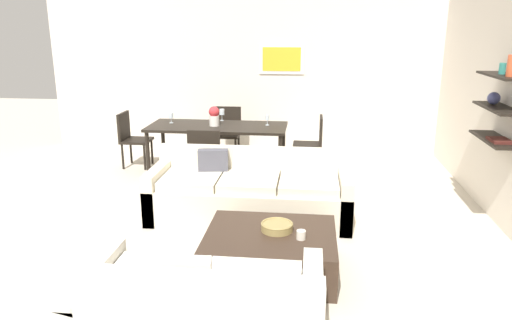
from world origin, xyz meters
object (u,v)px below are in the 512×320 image
Objects in this scene: dining_table at (218,130)px; dining_chair_left_far at (131,136)px; decorative_bowl at (277,226)px; dining_chair_right_far at (313,141)px; wine_glass_head at (222,112)px; coffee_table at (270,252)px; centerpiece_vase at (214,116)px; sofa_beige at (250,194)px; dining_chair_foot at (206,156)px; candle_jar at (301,235)px; wine_glass_left_far at (171,116)px; loveseat_white at (200,313)px; wine_glass_right_far at (267,118)px; dining_chair_head at (227,130)px.

dining_chair_left_far is at bearing 172.14° from dining_table.
decorative_bowl is 0.34× the size of dining_chair_right_far.
coffee_table is at bearing -72.44° from wine_glass_head.
dining_table is at bearing 38.08° from centerpiece_vase.
dining_table is 0.23m from centerpiece_vase.
dining_chair_foot reaches higher than sofa_beige.
dining_table reaches higher than candle_jar.
decorative_bowl is 0.34× the size of dining_chair_foot.
dining_chair_foot is (-0.71, 0.87, 0.21)m from sofa_beige.
candle_jar is 0.09× the size of dining_chair_left_far.
dining_table is 0.43m from wine_glass_head.
dining_chair_foot is 5.53× the size of wine_glass_left_far.
dining_chair_foot is at bearing -90.00° from dining_table.
loveseat_white is 4.67m from wine_glass_head.
dining_chair_left_far is 4.72× the size of wine_glass_head.
wine_glass_right_far reaches higher than decorative_bowl.
dining_chair_foot is 1.29m from wine_glass_head.
loveseat_white reaches higher than decorative_bowl.
dining_chair_left_far is 2.23m from wine_glass_right_far.
sofa_beige is at bearing -41.53° from dining_chair_left_far.
wine_glass_head reaches higher than wine_glass_right_far.
dining_chair_foot is 4.72× the size of wine_glass_head.
wine_glass_head is (0.75, 0.27, 0.02)m from wine_glass_left_far.
coffee_table is at bearing -74.44° from sofa_beige.
centerpiece_vase reaches higher than candle_jar.
centerpiece_vase reaches higher than loveseat_white.
dining_chair_foot is at bearing 129.52° from sofa_beige.
coffee_table is at bearing -51.74° from dining_chair_left_far.
sofa_beige is at bearing 89.21° from loveseat_white.
dining_table is at bearing -171.65° from wine_glass_right_far.
dining_chair_left_far is at bearing 170.67° from centerpiece_vase.
wine_glass_left_far is 0.85× the size of wine_glass_head.
dining_table is (-1.12, 2.93, 0.26)m from decorative_bowl.
wine_glass_head is at bearing 108.76° from sofa_beige.
wine_glass_right_far is (1.50, -0.00, -0.00)m from wine_glass_left_far.
wine_glass_right_far is at bearing -20.12° from wine_glass_head.
centerpiece_vase is at bearing 111.87° from decorative_bowl.
loveseat_white is at bearing -121.33° from candle_jar.
candle_jar is (0.28, -0.10, 0.23)m from coffee_table.
dining_chair_right_far is at bearing -24.18° from dining_chair_head.
coffee_table is at bearing 161.07° from candle_jar.
dining_chair_left_far is at bearing -172.75° from wine_glass_head.
dining_chair_left_far is at bearing 144.06° from dining_chair_foot.
centerpiece_vase is (0.71, -0.14, 0.04)m from wine_glass_left_far.
dining_chair_right_far is (0.38, 3.20, 0.31)m from coffee_table.
dining_chair_head is (-0.68, 5.05, 0.21)m from loveseat_white.
dining_chair_foot reaches higher than loveseat_white.
centerpiece_vase is at bearing -9.33° from dining_chair_left_far.
coffee_table is 7.53× the size of wine_glass_left_far.
wine_glass_left_far is at bearing 123.26° from candle_jar.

